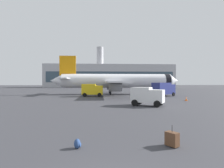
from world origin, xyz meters
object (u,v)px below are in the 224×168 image
object	(u,v)px
safety_cone_near	(91,92)
rolling_suitcase	(172,139)
airplane_at_gate	(116,81)
cargo_van	(147,95)
service_truck	(92,90)
fuel_truck	(163,89)
safety_cone_mid	(186,99)
traveller_backpack	(78,144)

from	to	relation	value
safety_cone_near	rolling_suitcase	xyz separation A→B (m)	(6.60, -44.02, 0.01)
airplane_at_gate	cargo_van	bearing A→B (deg)	-84.93
airplane_at_gate	rolling_suitcase	bearing A→B (deg)	-90.98
airplane_at_gate	rolling_suitcase	world-z (taller)	airplane_at_gate
airplane_at_gate	service_truck	bearing A→B (deg)	-129.63
safety_cone_near	service_truck	bearing A→B (deg)	-85.25
cargo_van	safety_cone_near	bearing A→B (deg)	108.42
cargo_van	safety_cone_near	xyz separation A→B (m)	(-9.45, 28.38, -1.07)
airplane_at_gate	service_truck	xyz separation A→B (m)	(-6.32, -7.63, -2.05)
cargo_van	service_truck	bearing A→B (deg)	116.78
fuel_truck	safety_cone_mid	size ratio (longest dim) A/B	8.36
fuel_truck	safety_cone_near	distance (m)	21.45
airplane_at_gate	rolling_suitcase	size ratio (longest dim) A/B	32.38
cargo_van	rolling_suitcase	world-z (taller)	cargo_van
cargo_van	traveller_backpack	bearing A→B (deg)	-116.22
service_truck	rolling_suitcase	size ratio (longest dim) A/B	4.41
service_truck	rolling_suitcase	xyz separation A→B (m)	(5.64, -32.47, -1.22)
cargo_van	traveller_backpack	world-z (taller)	cargo_van
airplane_at_gate	safety_cone_mid	distance (m)	21.42
safety_cone_mid	rolling_suitcase	world-z (taller)	rolling_suitcase
fuel_truck	cargo_van	size ratio (longest dim) A/B	1.31
fuel_truck	cargo_van	xyz separation A→B (m)	(-8.27, -16.36, -0.32)
service_truck	rolling_suitcase	world-z (taller)	service_truck
fuel_truck	safety_cone_mid	bearing A→B (deg)	-86.75
airplane_at_gate	safety_cone_near	xyz separation A→B (m)	(-7.28, 3.92, -3.28)
safety_cone_mid	traveller_backpack	bearing A→B (deg)	-126.93
safety_cone_mid	traveller_backpack	size ratio (longest dim) A/B	1.58
cargo_van	traveller_backpack	size ratio (longest dim) A/B	10.03
cargo_van	safety_cone_mid	size ratio (longest dim) A/B	6.36
airplane_at_gate	fuel_truck	xyz separation A→B (m)	(10.44, -8.09, -1.88)
airplane_at_gate	service_truck	distance (m)	10.12
service_truck	cargo_van	bearing A→B (deg)	-63.22
fuel_truck	safety_cone_mid	world-z (taller)	fuel_truck
fuel_truck	traveller_backpack	distance (m)	35.75
traveller_backpack	safety_cone_mid	bearing A→B (deg)	53.07
safety_cone_mid	traveller_backpack	world-z (taller)	safety_cone_mid
safety_cone_near	rolling_suitcase	world-z (taller)	rolling_suitcase
safety_cone_near	safety_cone_mid	distance (m)	28.61
airplane_at_gate	cargo_van	world-z (taller)	airplane_at_gate
fuel_truck	rolling_suitcase	xyz separation A→B (m)	(-11.12, -32.00, -1.38)
safety_cone_near	traveller_backpack	distance (m)	44.01
service_truck	traveller_backpack	world-z (taller)	service_truck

